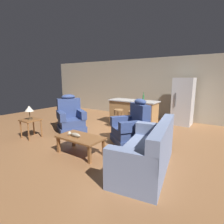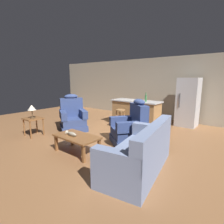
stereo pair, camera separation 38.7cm
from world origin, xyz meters
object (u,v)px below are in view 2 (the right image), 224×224
at_px(end_table, 33,121).
at_px(table_lamp, 32,108).
at_px(kitchen_island, 136,113).
at_px(bar_stool_right, 134,118).
at_px(coffee_table, 77,138).
at_px(bottle_tall_green, 146,98).
at_px(recliner_near_island, 131,128).
at_px(couch, 141,153).
at_px(bar_stool_left, 120,115).
at_px(fish_figurine, 71,134).
at_px(refrigerator, 188,102).
at_px(recliner_near_lamp, 73,117).

relative_size(end_table, table_lamp, 1.37).
relative_size(kitchen_island, bar_stool_right, 2.65).
bearing_deg(coffee_table, bottle_tall_green, 84.58).
bearing_deg(kitchen_island, bar_stool_right, -62.57).
bearing_deg(recliner_near_island, bottle_tall_green, -129.10).
distance_m(couch, recliner_near_island, 1.45).
bearing_deg(kitchen_island, bar_stool_left, -110.41).
relative_size(bar_stool_left, bar_stool_right, 1.00).
distance_m(fish_figurine, recliner_near_island, 1.60).
height_order(bar_stool_right, refrigerator, refrigerator).
xyz_separation_m(refrigerator, bottle_tall_green, (-1.03, -1.29, 0.19)).
relative_size(coffee_table, table_lamp, 2.68).
height_order(recliner_near_island, end_table, recliner_near_island).
distance_m(end_table, kitchen_island, 3.45).
bearing_deg(couch, refrigerator, -96.03).
bearing_deg(recliner_near_island, kitchen_island, -116.01).
bearing_deg(recliner_near_lamp, fish_figurine, -9.70).
xyz_separation_m(couch, end_table, (-3.57, -0.25, 0.12)).
bearing_deg(recliner_near_lamp, end_table, -77.88).
bearing_deg(couch, coffee_table, -1.46).
bearing_deg(couch, end_table, -6.05).
xyz_separation_m(coffee_table, recliner_near_lamp, (-1.61, 1.18, 0.06)).
bearing_deg(recliner_near_lamp, table_lamp, -75.84).
bearing_deg(bar_stool_left, bar_stool_right, 0.00).
height_order(bar_stool_left, refrigerator, refrigerator).
height_order(end_table, bottle_tall_green, bottle_tall_green).
distance_m(couch, bottle_tall_green, 2.98).
xyz_separation_m(bar_stool_left, bar_stool_right, (0.56, 0.00, 0.00)).
relative_size(recliner_near_island, table_lamp, 2.93).
distance_m(coffee_table, bottle_tall_green, 2.92).
bearing_deg(fish_figurine, bar_stool_left, 97.05).
bearing_deg(couch, fish_figurine, 0.35).
distance_m(recliner_near_island, end_table, 2.96).
bearing_deg(end_table, bottle_tall_green, 51.35).
height_order(recliner_near_island, bar_stool_left, recliner_near_island).
xyz_separation_m(fish_figurine, bottle_tall_green, (0.38, 2.89, 0.61)).
distance_m(table_lamp, bar_stool_right, 3.17).
bearing_deg(coffee_table, recliner_near_island, 64.62).
bearing_deg(bar_stool_left, coffee_table, -80.05).
bearing_deg(recliner_near_island, table_lamp, -24.98).
height_order(coffee_table, recliner_near_lamp, recliner_near_lamp).
height_order(couch, recliner_near_lamp, recliner_near_lamp).
height_order(end_table, kitchen_island, kitchen_island).
height_order(end_table, bar_stool_right, bar_stool_right).
xyz_separation_m(recliner_near_lamp, bar_stool_right, (1.78, 1.10, 0.05)).
bearing_deg(refrigerator, bottle_tall_green, -128.52).
bearing_deg(recliner_near_lamp, bar_stool_left, 72.21).
bearing_deg(end_table, bar_stool_right, 46.70).
bearing_deg(coffee_table, bar_stool_left, 99.95).
distance_m(coffee_table, recliner_near_lamp, 2.00).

